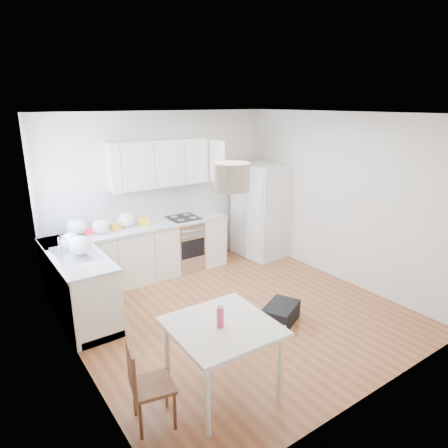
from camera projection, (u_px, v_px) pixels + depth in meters
The scene contains 29 objects.
floor at pixel (236, 312), 5.62m from camera, with size 4.20×4.20×0.00m, color brown.
ceiling at pixel (238, 114), 4.82m from camera, with size 4.20×4.20×0.00m, color white.
wall_back at pixel (164, 192), 6.87m from camera, with size 4.20×4.20×0.00m, color beige.
wall_left at pixel (72, 254), 4.07m from camera, with size 4.20×4.20×0.00m, color beige.
wall_right at pixel (342, 199), 6.37m from camera, with size 4.20×4.20×0.00m, color beige.
window_glassblock at pixel (44, 195), 4.86m from camera, with size 0.02×1.00×1.00m, color #BFE0F9.
cabinets_back at pixel (142, 254), 6.57m from camera, with size 3.00×0.60×0.88m, color white.
cabinets_left at pixel (78, 285), 5.45m from camera, with size 0.60×1.80×0.88m, color white.
counter_back at pixel (140, 227), 6.44m from camera, with size 3.02×0.64×0.04m, color #BBBDC0.
counter_left at pixel (74, 254), 5.31m from camera, with size 0.64×1.82×0.04m, color #BBBDC0.
backsplash_back at pixel (132, 205), 6.58m from camera, with size 3.00×0.01×0.58m, color white.
backsplash_left at pixel (48, 236), 5.06m from camera, with size 0.01×1.80×0.58m, color white.
upper_cabinets at pixel (159, 163), 6.51m from camera, with size 1.70×0.32×0.75m, color white.
range_oven at pixel (184, 244), 7.01m from camera, with size 0.50×0.61×0.88m, color silver, non-canonical shape.
sink at pixel (75, 254), 5.27m from camera, with size 0.50×0.80×0.16m, color silver, non-canonical shape.
refrigerator at pixel (262, 210), 7.52m from camera, with size 0.84×0.88×1.76m, color white, non-canonical shape.
dining_table at pixel (222, 332), 3.89m from camera, with size 1.00×1.00×0.77m.
dining_chair at pixel (153, 384), 3.57m from camera, with size 0.36×0.36×0.85m, color #4B2816, non-canonical shape.
drink_bottle at pixel (220, 315), 3.79m from camera, with size 0.07×0.07×0.25m, color #D83C67.
gym_bag at pixel (281, 313), 5.33m from camera, with size 0.55×0.36×0.25m, color black.
pendant_lamp at pixel (232, 177), 3.64m from camera, with size 0.33×0.33×0.26m, color beige.
grocery_bag_a at pixel (77, 227), 5.92m from camera, with size 0.29×0.25×0.26m, color white.
grocery_bag_b at pixel (101, 227), 6.01m from camera, with size 0.25×0.21×0.23m, color white.
grocery_bag_c at pixel (126, 220), 6.34m from camera, with size 0.27×0.23×0.24m, color white.
grocery_bag_d at pixel (70, 241), 5.41m from camera, with size 0.25×0.21×0.22m, color white.
grocery_bag_e at pixel (80, 245), 5.18m from camera, with size 0.29×0.24×0.26m, color white.
snack_orange at pixel (144, 221), 6.48m from camera, with size 0.17×0.10×0.11m, color #FFA916.
snack_yellow at pixel (116, 226), 6.22m from camera, with size 0.16×0.10×0.11m, color orange.
snack_red at pixel (88, 231), 6.02m from camera, with size 0.16×0.10×0.11m, color red.
Camera 1 is at (-3.00, -4.01, 2.84)m, focal length 32.00 mm.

